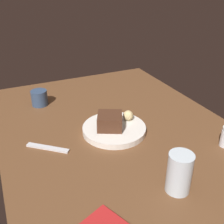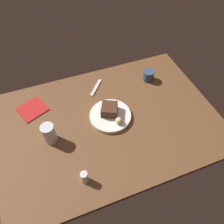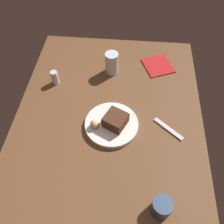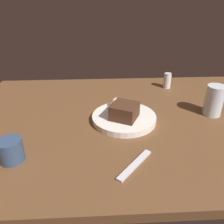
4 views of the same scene
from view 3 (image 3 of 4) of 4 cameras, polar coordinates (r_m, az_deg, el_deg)
The scene contains 9 objects.
dining_table at distance 109.44cm, azimuth -1.01°, elevation -3.13°, with size 120.00×84.00×3.00cm, color brown.
dessert_plate at distance 106.57cm, azimuth -0.10°, elevation -2.94°, with size 23.20×23.20×2.14cm, color white.
chocolate_cake_slice at distance 103.37cm, azimuth 0.82°, elevation -1.89°, with size 8.71×8.68×5.32cm, color #472819.
bread_roll at distance 103.40cm, azimuth -4.03°, elevation -2.78°, with size 3.83×3.83×3.83cm, color #DBC184.
salt_shaker at distance 124.66cm, azimuth -13.15°, elevation 7.82°, with size 3.52×3.52×7.20cm.
water_glass at distance 125.58cm, azimuth -0.08°, elevation 11.27°, with size 6.67×6.67×11.61cm, color silver.
coffee_cup at distance 90.93cm, azimuth 11.47°, elevation -20.80°, with size 6.97×6.97×6.69cm, color #334766.
dessert_spoon at distance 108.97cm, azimuth 12.98°, elevation -3.83°, with size 15.00×1.80×0.70cm, color silver.
folded_napkin at distance 134.72cm, azimuth 10.65°, elevation 10.56°, with size 14.74×13.95×0.60cm, color #B21E1E.
Camera 3 is at (-60.66, -7.44, 92.28)cm, focal length 39.33 mm.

